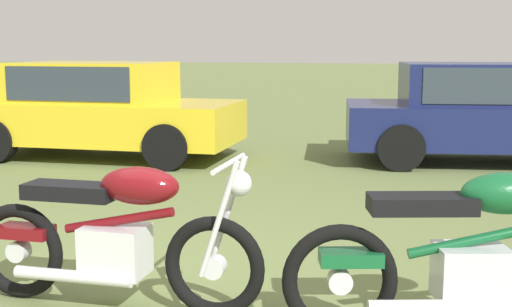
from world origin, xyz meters
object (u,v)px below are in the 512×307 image
(motorcycle_maroon, at_px, (115,236))
(car_navy, at_px, (490,108))
(motorcycle_green, at_px, (472,255))
(car_yellow, at_px, (99,105))

(motorcycle_maroon, distance_m, car_navy, 6.99)
(car_navy, bearing_deg, motorcycle_green, -103.31)
(motorcycle_green, xyz_separation_m, car_navy, (0.65, 6.31, 0.31))
(motorcycle_maroon, height_order, motorcycle_green, same)
(car_yellow, bearing_deg, motorcycle_maroon, -62.89)
(motorcycle_green, relative_size, car_yellow, 0.52)
(motorcycle_maroon, height_order, car_navy, car_navy)
(motorcycle_maroon, distance_m, car_yellow, 6.23)
(motorcycle_green, distance_m, car_yellow, 7.43)
(motorcycle_maroon, bearing_deg, car_navy, 66.70)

